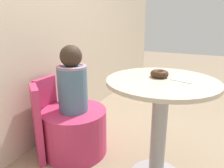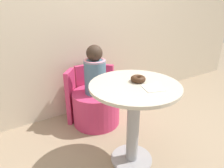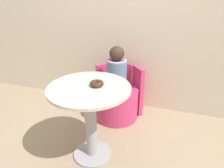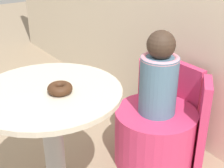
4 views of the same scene
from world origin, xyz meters
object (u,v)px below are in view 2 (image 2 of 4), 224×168
at_px(tub_chair, 96,107).
at_px(round_table, 134,108).
at_px(child_figure, 95,72).
at_px(donut, 138,79).

bearing_deg(tub_chair, round_table, -92.10).
distance_m(round_table, child_figure, 0.72).
bearing_deg(donut, tub_chair, 92.59).
bearing_deg(round_table, child_figure, 87.90).
distance_m(round_table, donut, 0.24).
height_order(tub_chair, child_figure, child_figure).
height_order(round_table, tub_chair, round_table).
distance_m(tub_chair, child_figure, 0.43).
xyz_separation_m(round_table, child_figure, (0.03, 0.71, 0.10)).
relative_size(child_figure, donut, 4.49).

